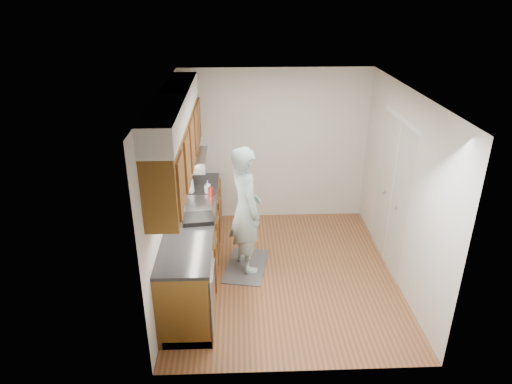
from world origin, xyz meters
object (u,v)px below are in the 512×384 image
soap_bottle_b (208,187)px  steel_can (207,189)px  dish_rack (198,219)px  soap_bottle_a (190,184)px  person (246,202)px  soda_can (211,192)px

soap_bottle_b → steel_can: size_ratio=1.49×
dish_rack → soap_bottle_b: bearing=78.0°
dish_rack → soap_bottle_a: bearing=94.1°
steel_can → soap_bottle_b: bearing=26.9°
person → soda_can: size_ratio=14.98×
soda_can → steel_can: soda_can is taller
soap_bottle_b → dish_rack: size_ratio=0.49×
person → dish_rack: size_ratio=5.46×
soap_bottle_a → steel_can: (0.23, -0.01, -0.08)m
soap_bottle_a → dish_rack: (0.17, -0.85, -0.11)m
soda_can → dish_rack: bearing=-99.8°
person → soap_bottle_b: person is taller
person → dish_rack: 0.70m
soap_bottle_a → steel_can: size_ratio=2.33×
steel_can → person: bearing=-41.9°
person → soap_bottle_b: size_ratio=11.14×
person → soap_bottle_a: 0.92m
soap_bottle_b → steel_can: 0.03m
soap_bottle_b → dish_rack: bearing=-94.9°
person → soap_bottle_b: 0.72m
steel_can → dish_rack: 0.85m
soap_bottle_b → soda_can: size_ratio=1.34×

